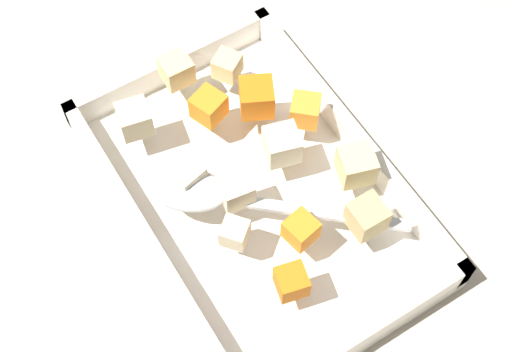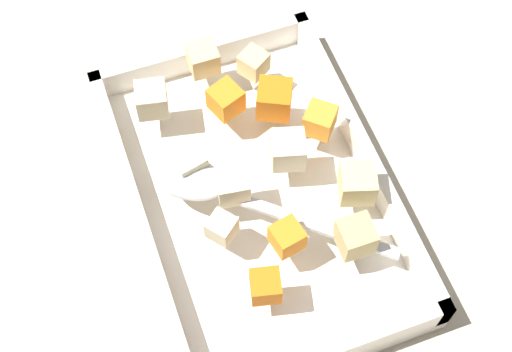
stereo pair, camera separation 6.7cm
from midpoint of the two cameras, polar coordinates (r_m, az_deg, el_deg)
ground_plane at (r=0.72m, az=4.32°, el=-3.06°), size 4.00×4.00×0.00m
baking_dish at (r=0.71m, az=2.70°, el=-1.91°), size 0.34×0.23×0.05m
carrot_chunk_corner_ne at (r=0.64m, az=5.34°, el=-4.90°), size 0.03×0.03×0.02m
carrot_chunk_back_center at (r=0.70m, az=7.56°, el=3.96°), size 0.04×0.04×0.03m
carrot_chunk_center at (r=0.71m, az=0.40°, el=5.54°), size 0.03×0.03×0.03m
carrot_chunk_near_spoon at (r=0.63m, az=3.81°, el=-8.60°), size 0.03×0.03×0.02m
carrot_chunk_under_handle at (r=0.71m, az=4.12°, el=5.58°), size 0.04×0.04×0.03m
potato_chunk_corner_se at (r=0.71m, az=-5.23°, el=5.55°), size 0.03×0.03×0.03m
potato_chunk_corner_sw at (r=0.67m, az=10.50°, el=-0.82°), size 0.04×0.04×0.03m
potato_chunk_near_left at (r=0.67m, az=-2.29°, el=0.70°), size 0.03×0.03×0.03m
potato_chunk_mid_left at (r=0.65m, az=0.35°, el=-4.19°), size 0.03×0.03×0.02m
potato_chunk_front_center at (r=0.68m, az=5.26°, el=1.72°), size 0.04×0.04×0.03m
potato_chunk_far_left at (r=0.66m, az=1.10°, el=-1.00°), size 0.03×0.03×0.03m
potato_chunk_heap_side at (r=0.74m, az=2.44°, el=8.30°), size 0.03×0.03×0.02m
potato_chunk_heap_top at (r=0.65m, az=10.48°, el=-4.81°), size 0.03×0.03×0.03m
potato_chunk_far_right at (r=0.74m, az=-1.41°, el=8.64°), size 0.03×0.03×0.03m
serving_spoon at (r=0.67m, az=-1.30°, el=-0.76°), size 0.17×0.19×0.02m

